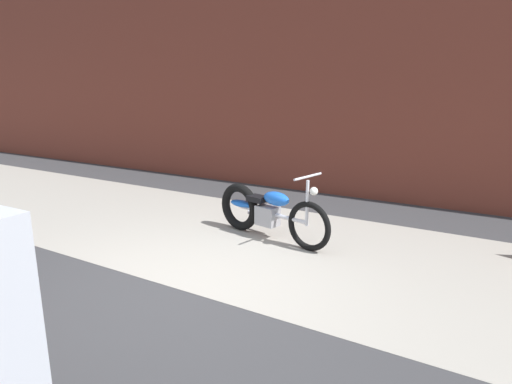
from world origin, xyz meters
The scene contains 4 objects.
ground_plane centered at (0.00, 0.00, 0.00)m, with size 80.00×80.00×0.00m, color #38383A.
sidewalk_slab centered at (0.00, 1.75, 0.00)m, with size 36.00×3.50×0.01m, color #9E998E.
brick_building_wall centered at (0.00, 5.20, 2.57)m, with size 36.00×0.50×5.14m, color brown.
motorcycle_blue centered at (-0.04, 1.96, 0.40)m, with size 1.98×0.71×1.03m.
Camera 1 is at (2.90, -3.23, 2.11)m, focal length 29.95 mm.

